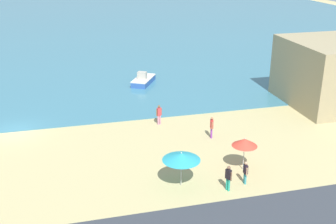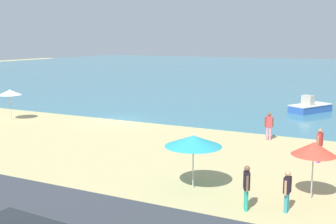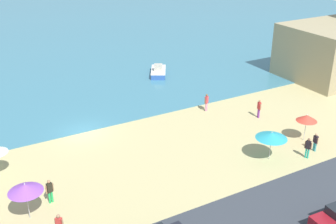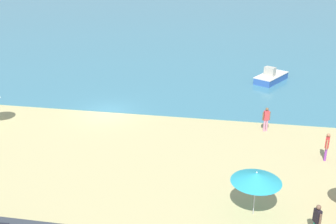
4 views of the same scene
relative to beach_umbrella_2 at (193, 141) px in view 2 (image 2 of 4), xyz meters
name	(u,v)px [view 2 (image 2 of 4)]	position (x,y,z in m)	size (l,w,h in m)	color
ground_plane	(120,120)	(-11.13, 11.54, -2.08)	(160.00, 160.00, 0.00)	tan
sea	(273,71)	(-11.13, 66.54, -2.06)	(150.00, 110.00, 0.05)	teal
beach_umbrella_2	(193,141)	(0.00, 0.00, 0.00)	(2.44, 2.44, 2.39)	#B2B2B7
beach_umbrella_5	(10,92)	(-18.87, 7.82, 0.10)	(1.79, 1.79, 2.46)	#B2B2B7
beach_umbrella_6	(314,149)	(4.74, 0.96, -0.01)	(1.74, 1.74, 2.41)	#B2B2B7
bather_1	(320,143)	(4.38, 6.41, -1.07)	(0.30, 0.56, 1.80)	purple
bather_2	(247,185)	(2.71, -1.31, -1.11)	(0.34, 0.53, 1.73)	teal
bather_3	(269,125)	(0.92, 10.11, -1.08)	(0.54, 0.34, 1.78)	pink
bather_4	(287,189)	(4.10, -0.80, -1.20)	(0.25, 0.57, 1.59)	teal
skiff_nearshore	(310,107)	(1.86, 21.80, -1.62)	(3.43, 4.41, 1.48)	#3059A7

